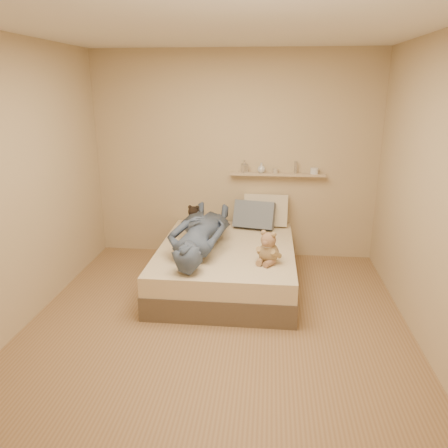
# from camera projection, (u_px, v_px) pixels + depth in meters

# --- Properties ---
(room) EXTENTS (3.80, 3.80, 3.80)m
(room) POSITION_uv_depth(u_px,v_px,m) (216.00, 191.00, 3.74)
(room) COLOR #8F6F4A
(room) RESTS_ON ground
(bed) EXTENTS (1.50, 1.90, 0.45)m
(bed) POSITION_uv_depth(u_px,v_px,m) (227.00, 265.00, 4.94)
(bed) COLOR brown
(bed) RESTS_ON floor
(game_console) EXTENTS (0.15, 0.07, 0.05)m
(game_console) POSITION_uv_depth(u_px,v_px,m) (191.00, 251.00, 4.35)
(game_console) COLOR #B4B7BC
(game_console) RESTS_ON bed
(teddy_bear) EXTENTS (0.27, 0.28, 0.34)m
(teddy_bear) POSITION_uv_depth(u_px,v_px,m) (268.00, 250.00, 4.38)
(teddy_bear) COLOR #997D54
(teddy_bear) RESTS_ON bed
(dark_plush) EXTENTS (0.21, 0.21, 0.32)m
(dark_plush) POSITION_uv_depth(u_px,v_px,m) (194.00, 219.00, 5.40)
(dark_plush) COLOR black
(dark_plush) RESTS_ON bed
(pillow_cream) EXTENTS (0.56, 0.27, 0.43)m
(pillow_cream) POSITION_uv_depth(u_px,v_px,m) (266.00, 210.00, 5.56)
(pillow_cream) COLOR beige
(pillow_cream) RESTS_ON bed
(pillow_grey) EXTENTS (0.54, 0.36, 0.37)m
(pillow_grey) POSITION_uv_depth(u_px,v_px,m) (254.00, 215.00, 5.45)
(pillow_grey) COLOR slate
(pillow_grey) RESTS_ON bed
(person) EXTENTS (0.65, 1.65, 0.39)m
(person) POSITION_uv_depth(u_px,v_px,m) (200.00, 231.00, 4.76)
(person) COLOR #424E68
(person) RESTS_ON bed
(wall_shelf) EXTENTS (1.20, 0.12, 0.03)m
(wall_shelf) POSITION_uv_depth(u_px,v_px,m) (277.00, 174.00, 5.49)
(wall_shelf) COLOR tan
(wall_shelf) RESTS_ON wall_back
(shelf_bottles) EXTENTS (0.97, 0.14, 0.16)m
(shelf_bottles) POSITION_uv_depth(u_px,v_px,m) (272.00, 168.00, 5.47)
(shelf_bottles) COLOR silver
(shelf_bottles) RESTS_ON wall_shelf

